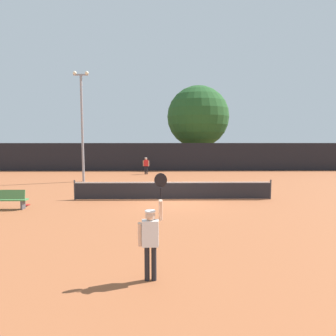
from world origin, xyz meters
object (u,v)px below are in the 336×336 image
object	(u,v)px
player_serving	(151,234)
light_pole	(82,120)
courtside_bench	(7,199)
large_tree	(198,117)
parked_car_near	(248,158)
player_receiving	(146,164)
tennis_ball	(147,196)
spare_racket	(27,205)

from	to	relation	value
player_serving	light_pole	bearing A→B (deg)	109.68
player_serving	courtside_bench	bearing A→B (deg)	134.28
player_serving	large_tree	distance (m)	28.94
courtside_bench	parked_car_near	distance (m)	30.60
courtside_bench	large_tree	xyz separation A→B (m)	(11.21, 21.09, 5.25)
player_receiving	parked_car_near	world-z (taller)	parked_car_near
large_tree	tennis_ball	bearing A→B (deg)	-105.14
player_receiving	courtside_bench	size ratio (longest dim) A/B	0.85
tennis_ball	light_pole	size ratio (longest dim) A/B	0.01
player_receiving	spare_racket	world-z (taller)	player_receiving
player_serving	tennis_ball	distance (m)	10.37
courtside_bench	parked_car_near	size ratio (longest dim) A/B	0.42
light_pole	parked_car_near	bearing A→B (deg)	42.45
courtside_bench	parked_car_near	world-z (taller)	parked_car_near
player_serving	tennis_ball	bearing A→B (deg)	93.57
tennis_ball	spare_racket	world-z (taller)	tennis_ball
player_receiving	parked_car_near	distance (m)	16.50
player_receiving	parked_car_near	bearing A→B (deg)	-138.84
player_serving	spare_racket	size ratio (longest dim) A/B	4.85
spare_racket	courtside_bench	xyz separation A→B (m)	(-0.50, -0.89, 0.46)
player_receiving	large_tree	xyz separation A→B (m)	(5.55, 7.26, 4.80)
tennis_ball	parked_car_near	size ratio (longest dim) A/B	0.02
player_serving	player_receiving	size ratio (longest dim) A/B	1.64
spare_racket	player_serving	bearing A→B (deg)	-51.15
light_pole	parked_car_near	world-z (taller)	light_pole
large_tree	courtside_bench	bearing A→B (deg)	-117.99
light_pole	large_tree	distance (m)	15.62
tennis_ball	spare_racket	bearing A→B (deg)	-159.12
player_serving	parked_car_near	xyz separation A→B (m)	(11.09, 31.86, -0.33)
spare_racket	parked_car_near	bearing A→B (deg)	53.54
light_pole	player_receiving	bearing A→B (deg)	45.76
tennis_ball	spare_racket	size ratio (longest dim) A/B	0.13
player_serving	tennis_ball	xyz separation A→B (m)	(-0.64, 10.29, -1.07)
parked_car_near	player_receiving	bearing A→B (deg)	-141.86
player_receiving	light_pole	size ratio (longest dim) A/B	0.19
light_pole	large_tree	bearing A→B (deg)	49.76
player_serving	player_receiving	xyz separation A→B (m)	(-1.33, 21.00, -0.18)
light_pole	courtside_bench	bearing A→B (deg)	-97.07
parked_car_near	courtside_bench	bearing A→B (deg)	-129.24
spare_racket	courtside_bench	size ratio (longest dim) A/B	0.29
tennis_ball	light_pole	bearing A→B (deg)	130.64
tennis_ball	parked_car_near	distance (m)	24.56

